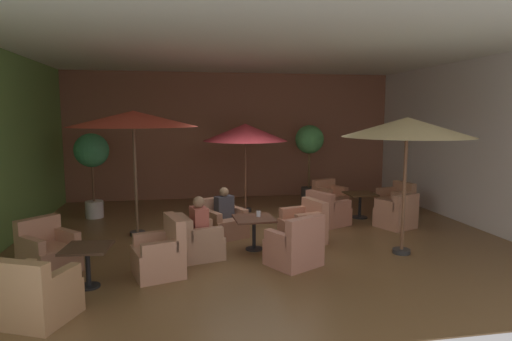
{
  "coord_description": "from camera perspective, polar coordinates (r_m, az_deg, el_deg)",
  "views": [
    {
      "loc": [
        -1.6,
        -8.56,
        2.54
      ],
      "look_at": [
        0.0,
        0.44,
        1.34
      ],
      "focal_mm": 29.76,
      "sensor_mm": 36.0,
      "label": 1
    }
  ],
  "objects": [
    {
      "name": "armchair_front_right_east",
      "position": [
        10.07,
        9.57,
        -5.51
      ],
      "size": [
        1.0,
        1.04,
        0.79
      ],
      "color": "#BB755E",
      "rests_on": "ground_plane"
    },
    {
      "name": "armchair_front_left_west",
      "position": [
        8.63,
        6.47,
        -7.47
      ],
      "size": [
        0.92,
        0.93,
        0.84
      ],
      "color": "tan",
      "rests_on": "ground_plane"
    },
    {
      "name": "cafe_table_front_left",
      "position": [
        8.06,
        -0.27,
        -7.14
      ],
      "size": [
        0.77,
        0.77,
        0.62
      ],
      "color": "black",
      "rests_on": "ground_plane"
    },
    {
      "name": "cafe_table_mid_center",
      "position": [
        6.83,
        -21.72,
        -10.57
      ],
      "size": [
        0.72,
        0.72,
        0.62
      ],
      "color": "black",
      "rests_on": "ground_plane"
    },
    {
      "name": "armchair_front_left_south",
      "position": [
        7.31,
        5.29,
        -10.24
      ],
      "size": [
        1.02,
        1.0,
        0.88
      ],
      "color": "#B8755F",
      "rests_on": "ground_plane"
    },
    {
      "name": "ceiling_slab",
      "position": [
        8.81,
        0.53,
        15.92
      ],
      "size": [
        10.03,
        8.88,
        0.06
      ],
      "primitive_type": "cube",
      "color": "silver",
      "rests_on": "wall_back_brick"
    },
    {
      "name": "armchair_front_left_east",
      "position": [
        7.74,
        -7.9,
        -9.47
      ],
      "size": [
        0.91,
        0.89,
        0.78
      ],
      "color": "tan",
      "rests_on": "ground_plane"
    },
    {
      "name": "armchair_front_right_south",
      "position": [
        10.16,
        18.37,
        -5.59
      ],
      "size": [
        0.93,
        0.93,
        0.8
      ],
      "color": "tan",
      "rests_on": "ground_plane"
    },
    {
      "name": "patio_umbrella_near_wall",
      "position": [
        8.04,
        19.64,
        5.41
      ],
      "size": [
        2.3,
        2.3,
        2.5
      ],
      "color": "#2D2D2D",
      "rests_on": "ground_plane"
    },
    {
      "name": "armchair_front_right_west",
      "position": [
        11.55,
        18.28,
        -4.03
      ],
      "size": [
        0.88,
        0.85,
        0.81
      ],
      "color": "tan",
      "rests_on": "ground_plane"
    },
    {
      "name": "armchair_mid_center_east",
      "position": [
        7.77,
        -26.18,
        -9.9
      ],
      "size": [
        1.06,
        1.06,
        0.87
      ],
      "color": "#B1755A",
      "rests_on": "ground_plane"
    },
    {
      "name": "armchair_front_left_north",
      "position": [
        9.02,
        -4.43,
        -6.98
      ],
      "size": [
        1.02,
        1.03,
        0.79
      ],
      "color": "#AE7559",
      "rests_on": "ground_plane"
    },
    {
      "name": "potted_tree_mid_left",
      "position": [
        12.33,
        7.19,
        3.15
      ],
      "size": [
        0.82,
        0.82,
        2.25
      ],
      "color": "#35302B",
      "rests_on": "ground_plane"
    },
    {
      "name": "patio_umbrella_center_beige",
      "position": [
        11.04,
        -1.46,
        5.1
      ],
      "size": [
        2.2,
        2.2,
        2.32
      ],
      "color": "#2D2D2D",
      "rests_on": "ground_plane"
    },
    {
      "name": "patio_umbrella_tall_red",
      "position": [
        9.13,
        -16.17,
        6.62
      ],
      "size": [
        2.64,
        2.64,
        2.63
      ],
      "color": "#2D2D2D",
      "rests_on": "ground_plane"
    },
    {
      "name": "iced_drink_cup",
      "position": [
        8.09,
        0.33,
        -5.84
      ],
      "size": [
        0.08,
        0.08,
        0.11
      ],
      "primitive_type": "cylinder",
      "color": "silver",
      "rests_on": "cafe_table_front_left"
    },
    {
      "name": "armchair_front_right_north",
      "position": [
        11.65,
        9.83,
        -3.7
      ],
      "size": [
        0.93,
        0.92,
        0.79
      ],
      "color": "tan",
      "rests_on": "ground_plane"
    },
    {
      "name": "patron_by_window",
      "position": [
        8.89,
        -4.31,
        -4.55
      ],
      "size": [
        0.43,
        0.35,
        0.64
      ],
      "color": "#38353C",
      "rests_on": "ground_plane"
    },
    {
      "name": "ground_plane",
      "position": [
        9.08,
        0.5,
        -8.84
      ],
      "size": [
        10.03,
        8.88,
        0.02
      ],
      "primitive_type": "cube",
      "color": "brown"
    },
    {
      "name": "cafe_table_front_right",
      "position": [
        10.84,
        13.81,
        -3.75
      ],
      "size": [
        0.72,
        0.72,
        0.62
      ],
      "color": "black",
      "rests_on": "ground_plane"
    },
    {
      "name": "armchair_mid_center_south",
      "position": [
        6.09,
        -27.59,
        -14.77
      ],
      "size": [
        1.04,
        1.01,
        0.86
      ],
      "color": "#B07F55",
      "rests_on": "ground_plane"
    },
    {
      "name": "potted_tree_left_corner",
      "position": [
        11.14,
        -21.19,
        1.63
      ],
      "size": [
        0.83,
        0.83,
        2.1
      ],
      "color": "silver",
      "rests_on": "ground_plane"
    },
    {
      "name": "patron_blue_shirt",
      "position": [
        7.64,
        -7.67,
        -6.42
      ],
      "size": [
        0.34,
        0.43,
        0.71
      ],
      "color": "#B25547",
      "rests_on": "ground_plane"
    },
    {
      "name": "armchair_mid_center_north",
      "position": [
        7.04,
        -12.7,
        -10.98
      ],
      "size": [
        0.91,
        0.93,
        0.93
      ],
      "color": "tan",
      "rests_on": "ground_plane"
    },
    {
      "name": "wall_right_plain",
      "position": [
        10.82,
        27.44,
        3.26
      ],
      "size": [
        0.08,
        8.88,
        3.8
      ],
      "primitive_type": "cube",
      "color": "silver",
      "rests_on": "ground_plane"
    },
    {
      "name": "wall_back_brick",
      "position": [
        13.08,
        -3.05,
        4.67
      ],
      "size": [
        10.03,
        0.08,
        3.8
      ],
      "primitive_type": "cube",
      "color": "brown",
      "rests_on": "ground_plane"
    }
  ]
}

